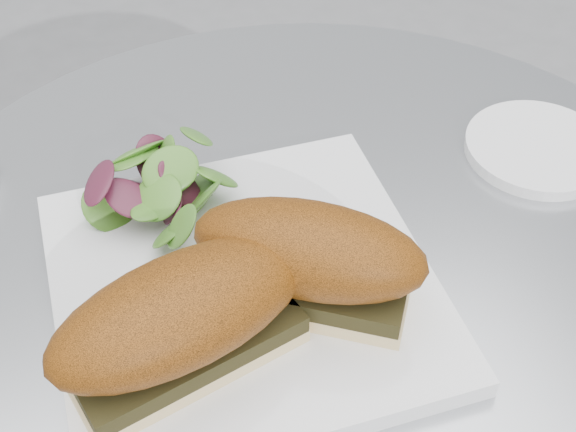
{
  "coord_description": "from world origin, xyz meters",
  "views": [
    {
      "loc": [
        -0.17,
        -0.37,
        1.18
      ],
      "look_at": [
        -0.01,
        0.02,
        0.77
      ],
      "focal_mm": 50.0,
      "sensor_mm": 36.0,
      "label": 1
    }
  ],
  "objects_px": {
    "sandwich_right": "(309,259)",
    "saucer": "(538,148)",
    "plate": "(244,287)",
    "sandwich_left": "(182,320)"
  },
  "relations": [
    {
      "from": "plate",
      "to": "sandwich_right",
      "type": "height_order",
      "value": "sandwich_right"
    },
    {
      "from": "sandwich_left",
      "to": "saucer",
      "type": "relative_size",
      "value": 1.49
    },
    {
      "from": "sandwich_right",
      "to": "plate",
      "type": "bearing_deg",
      "value": 173.61
    },
    {
      "from": "sandwich_left",
      "to": "sandwich_right",
      "type": "xyz_separation_m",
      "value": [
        0.09,
        0.02,
        0.0
      ]
    },
    {
      "from": "plate",
      "to": "sandwich_left",
      "type": "distance_m",
      "value": 0.09
    },
    {
      "from": "plate",
      "to": "sandwich_right",
      "type": "relative_size",
      "value": 1.57
    },
    {
      "from": "plate",
      "to": "saucer",
      "type": "relative_size",
      "value": 2.13
    },
    {
      "from": "sandwich_right",
      "to": "saucer",
      "type": "height_order",
      "value": "sandwich_right"
    },
    {
      "from": "plate",
      "to": "saucer",
      "type": "xyz_separation_m",
      "value": [
        0.29,
        0.06,
        -0.0
      ]
    },
    {
      "from": "plate",
      "to": "sandwich_left",
      "type": "xyz_separation_m",
      "value": [
        -0.06,
        -0.05,
        0.05
      ]
    }
  ]
}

